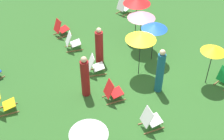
% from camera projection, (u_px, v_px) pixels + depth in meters
% --- Properties ---
extents(ground_plane, '(40.00, 40.00, 0.00)m').
position_uv_depth(ground_plane, '(137.00, 70.00, 12.58)').
color(ground_plane, '#2D6026').
extents(deckchair_0, '(0.59, 0.82, 0.83)m').
position_uv_depth(deckchair_0, '(150.00, 119.00, 10.00)').
color(deckchair_0, olive).
rests_on(deckchair_0, ground).
extents(deckchair_1, '(0.68, 0.87, 0.83)m').
position_uv_depth(deckchair_1, '(95.00, 65.00, 12.22)').
color(deckchair_1, olive).
rests_on(deckchair_1, ground).
extents(deckchair_2, '(0.52, 0.79, 0.83)m').
position_uv_depth(deckchair_2, '(61.00, 28.00, 14.42)').
color(deckchair_2, olive).
rests_on(deckchair_2, ground).
extents(deckchair_5, '(0.64, 0.85, 0.83)m').
position_uv_depth(deckchair_5, '(123.00, 7.00, 16.07)').
color(deckchair_5, olive).
rests_on(deckchair_5, ground).
extents(deckchair_7, '(0.65, 0.86, 0.83)m').
position_uv_depth(deckchair_7, '(72.00, 42.00, 13.53)').
color(deckchair_7, olive).
rests_on(deckchair_7, ground).
extents(deckchair_9, '(0.58, 0.82, 0.83)m').
position_uv_depth(deckchair_9, '(112.00, 91.00, 11.03)').
color(deckchair_9, olive).
rests_on(deckchair_9, ground).
extents(deckchair_10, '(0.59, 0.83, 0.83)m').
position_uv_depth(deckchair_10, '(4.00, 103.00, 10.57)').
color(deckchair_10, olive).
rests_on(deckchair_10, ground).
extents(umbrella_0, '(1.20, 1.20, 1.82)m').
position_uv_depth(umbrella_0, '(142.00, 15.00, 12.81)').
color(umbrella_0, black).
rests_on(umbrella_0, ground).
extents(umbrella_1, '(1.23, 1.23, 2.00)m').
position_uv_depth(umbrella_1, '(137.00, 0.00, 13.42)').
color(umbrella_1, black).
rests_on(umbrella_1, ground).
extents(umbrella_2, '(1.08, 1.08, 1.68)m').
position_uv_depth(umbrella_2, '(88.00, 131.00, 8.15)').
color(umbrella_2, black).
rests_on(umbrella_2, ground).
extents(umbrella_3, '(1.17, 1.17, 1.89)m').
position_uv_depth(umbrella_3, '(141.00, 37.00, 11.29)').
color(umbrella_3, black).
rests_on(umbrella_3, ground).
extents(umbrella_4, '(1.06, 1.06, 1.71)m').
position_uv_depth(umbrella_4, '(155.00, 27.00, 12.16)').
color(umbrella_4, black).
rests_on(umbrella_4, ground).
extents(umbrella_5, '(0.93, 0.93, 1.72)m').
position_uv_depth(umbrella_5, '(214.00, 49.00, 10.97)').
color(umbrella_5, black).
rests_on(umbrella_5, ground).
extents(person_0, '(0.43, 0.43, 1.73)m').
position_uv_depth(person_0, '(85.00, 77.00, 10.96)').
color(person_0, maroon).
rests_on(person_0, ground).
extents(person_1, '(0.47, 0.47, 1.66)m').
position_uv_depth(person_1, '(99.00, 46.00, 12.54)').
color(person_1, maroon).
rests_on(person_1, ground).
extents(person_2, '(0.40, 0.40, 1.87)m').
position_uv_depth(person_2, '(160.00, 72.00, 11.08)').
color(person_2, '#195972').
rests_on(person_2, ground).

